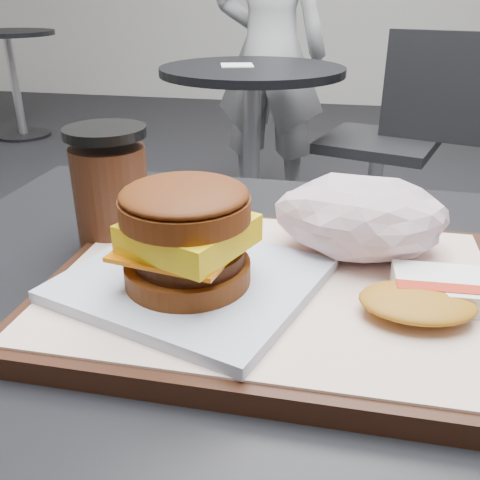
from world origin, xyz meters
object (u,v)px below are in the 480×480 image
at_px(hash_brown, 437,295).
at_px(coffee_cup, 111,193).
at_px(breakfast_sandwich, 188,246).
at_px(patron, 270,53).
at_px(serving_tray, 274,290).
at_px(neighbor_table, 252,120).
at_px(customer_table, 294,448).
at_px(crumpled_wrapper, 361,217).
at_px(neighbor_chair, 398,131).

distance_m(hash_brown, coffee_cup, 0.32).
bearing_deg(breakfast_sandwich, patron, 97.09).
relative_size(serving_tray, coffee_cup, 3.06).
xyz_separation_m(breakfast_sandwich, coffee_cup, (-0.11, 0.10, -0.00)).
distance_m(breakfast_sandwich, neighbor_table, 1.74).
xyz_separation_m(customer_table, neighbor_table, (-0.35, 1.65, -0.03)).
xyz_separation_m(crumpled_wrapper, patron, (-0.42, 2.17, -0.08)).
relative_size(neighbor_table, neighbor_chair, 0.85).
height_order(serving_tray, hash_brown, hash_brown).
bearing_deg(patron, crumpled_wrapper, 105.76).
bearing_deg(serving_tray, hash_brown, -7.35).
distance_m(coffee_cup, patron, 2.18).
xyz_separation_m(customer_table, crumpled_wrapper, (0.04, 0.05, 0.24)).
bearing_deg(coffee_cup, serving_tray, -22.76).
xyz_separation_m(coffee_cup, neighbor_chair, (0.41, 1.69, -0.32)).
xyz_separation_m(hash_brown, crumpled_wrapper, (-0.06, 0.09, 0.02)).
bearing_deg(customer_table, crumpled_wrapper, 50.64).
bearing_deg(serving_tray, coffee_cup, 157.24).
relative_size(hash_brown, coffee_cup, 0.98).
distance_m(serving_tray, coffee_cup, 0.20).
relative_size(customer_table, breakfast_sandwich, 3.44).
xyz_separation_m(serving_tray, neighbor_table, (-0.33, 1.67, -0.23)).
distance_m(customer_table, coffee_cup, 0.32).
bearing_deg(neighbor_table, coffee_cup, -84.60).
height_order(neighbor_table, patron, patron).
height_order(customer_table, patron, patron).
bearing_deg(customer_table, serving_tray, -143.07).
height_order(serving_tray, coffee_cup, coffee_cup).
bearing_deg(patron, breakfast_sandwich, 102.00).
distance_m(breakfast_sandwich, neighbor_chair, 1.84).
xyz_separation_m(serving_tray, neighbor_chair, (0.24, 1.76, -0.27)).
relative_size(neighbor_table, patron, 0.51).
height_order(customer_table, breakfast_sandwich, breakfast_sandwich).
height_order(customer_table, neighbor_table, customer_table).
distance_m(customer_table, serving_tray, 0.20).
height_order(breakfast_sandwich, hash_brown, breakfast_sandwich).
relative_size(customer_table, serving_tray, 2.11).
bearing_deg(hash_brown, patron, 101.89).
relative_size(serving_tray, neighbor_table, 0.51).
relative_size(customer_table, neighbor_chair, 0.91).
bearing_deg(neighbor_table, crumpled_wrapper, -76.10).
bearing_deg(crumpled_wrapper, coffee_cup, 179.65).
distance_m(customer_table, hash_brown, 0.24).
xyz_separation_m(customer_table, coffee_cup, (-0.20, 0.06, 0.24)).
bearing_deg(crumpled_wrapper, serving_tray, -133.36).
bearing_deg(neighbor_chair, customer_table, -97.05).
bearing_deg(patron, neighbor_chair, 145.51).
bearing_deg(patron, neighbor_table, 97.02).
xyz_separation_m(crumpled_wrapper, neighbor_chair, (0.17, 1.69, -0.31)).
bearing_deg(hash_brown, neighbor_table, 105.09).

